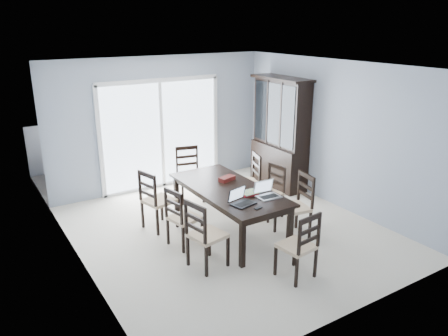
{
  "coord_description": "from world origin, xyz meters",
  "views": [
    {
      "loc": [
        -3.43,
        -5.32,
        3.19
      ],
      "look_at": [
        -0.09,
        0.0,
        1.09
      ],
      "focal_mm": 35.0,
      "sensor_mm": 36.0,
      "label": 1
    }
  ],
  "objects": [
    {
      "name": "ceiling",
      "position": [
        0.0,
        0.0,
        2.6
      ],
      "size": [
        5.0,
        5.0,
        0.0
      ],
      "primitive_type": "plane",
      "rotation": [
        3.14,
        0.0,
        0.0
      ],
      "color": "white",
      "rests_on": "back_wall"
    },
    {
      "name": "floor",
      "position": [
        0.0,
        0.0,
        0.0
      ],
      "size": [
        5.0,
        5.0,
        0.0
      ],
      "primitive_type": "plane",
      "color": "beige",
      "rests_on": "ground"
    },
    {
      "name": "cell_phone",
      "position": [
        -0.08,
        -0.89,
        0.76
      ],
      "size": [
        0.12,
        0.07,
        0.01
      ],
      "primitive_type": "cube",
      "rotation": [
        0.0,
        0.0,
        0.16
      ],
      "color": "black",
      "rests_on": "dining_table"
    },
    {
      "name": "chair_end_far",
      "position": [
        0.12,
        1.58,
        0.61
      ],
      "size": [
        0.52,
        0.53,
        1.16
      ],
      "rotation": [
        0.0,
        0.0,
        2.91
      ],
      "color": "black",
      "rests_on": "floor"
    },
    {
      "name": "laptop_dark",
      "position": [
        -0.17,
        -0.66,
        0.81
      ],
      "size": [
        0.37,
        0.3,
        0.23
      ],
      "rotation": [
        0.0,
        0.0,
        0.22
      ],
      "color": "black",
      "rests_on": "dining_table"
    },
    {
      "name": "wall_left",
      "position": [
        -2.25,
        0.0,
        1.3
      ],
      "size": [
        0.02,
        5.0,
        2.6
      ],
      "primitive_type": "cube",
      "color": "#8E99AA",
      "rests_on": "floor"
    },
    {
      "name": "china_hutch",
      "position": [
        2.02,
        1.25,
        1.07
      ],
      "size": [
        0.5,
        1.38,
        2.2
      ],
      "color": "black",
      "rests_on": "floor"
    },
    {
      "name": "chair_right_near",
      "position": [
        0.87,
        -0.66,
        0.61
      ],
      "size": [
        0.51,
        0.5,
        1.16
      ],
      "rotation": [
        0.0,
        0.0,
        1.4
      ],
      "color": "black",
      "rests_on": "floor"
    },
    {
      "name": "chair_end_near",
      "position": [
        0.05,
        -1.65,
        0.57
      ],
      "size": [
        0.45,
        0.46,
        1.08
      ],
      "rotation": [
        0.0,
        0.0,
        0.12
      ],
      "color": "black",
      "rests_on": "floor"
    },
    {
      "name": "chair_right_mid",
      "position": [
        0.97,
        0.13,
        0.55
      ],
      "size": [
        0.45,
        0.44,
        1.03
      ],
      "rotation": [
        0.0,
        0.0,
        1.71
      ],
      "color": "black",
      "rests_on": "floor"
    },
    {
      "name": "book_stack",
      "position": [
        0.11,
        -0.4,
        0.77
      ],
      "size": [
        0.28,
        0.21,
        0.04
      ],
      "rotation": [
        0.0,
        0.0,
        -0.1
      ],
      "color": "maroon",
      "rests_on": "dining_table"
    },
    {
      "name": "balcony",
      "position": [
        0.0,
        3.5,
        -0.05
      ],
      "size": [
        4.5,
        2.0,
        0.1
      ],
      "primitive_type": "cube",
      "color": "gray",
      "rests_on": "ground"
    },
    {
      "name": "chair_left_near",
      "position": [
        -0.9,
        -0.74,
        0.6
      ],
      "size": [
        0.51,
        0.5,
        1.14
      ],
      "rotation": [
        0.0,
        0.0,
        -1.38
      ],
      "color": "black",
      "rests_on": "floor"
    },
    {
      "name": "hot_tub",
      "position": [
        -0.38,
        3.69,
        0.44
      ],
      "size": [
        1.77,
        1.6,
        0.87
      ],
      "rotation": [
        0.0,
        0.0,
        0.06
      ],
      "color": "maroon",
      "rests_on": "balcony"
    },
    {
      "name": "railing",
      "position": [
        0.0,
        4.5,
        0.55
      ],
      "size": [
        4.5,
        0.06,
        1.1
      ],
      "primitive_type": "cube",
      "color": "#99999E",
      "rests_on": "balcony"
    },
    {
      "name": "sliding_door",
      "position": [
        0.0,
        2.48,
        1.09
      ],
      "size": [
        2.52,
        0.05,
        2.18
      ],
      "color": "silver",
      "rests_on": "floor"
    },
    {
      "name": "wall_right",
      "position": [
        2.25,
        0.0,
        1.3
      ],
      "size": [
        0.02,
        5.0,
        2.6
      ],
      "primitive_type": "cube",
      "color": "#8E99AA",
      "rests_on": "floor"
    },
    {
      "name": "chair_right_far",
      "position": [
        0.88,
        0.64,
        0.61
      ],
      "size": [
        0.55,
        0.54,
        1.14
      ],
      "rotation": [
        0.0,
        0.0,
        1.26
      ],
      "color": "black",
      "rests_on": "floor"
    },
    {
      "name": "back_wall",
      "position": [
        0.0,
        2.5,
        1.3
      ],
      "size": [
        4.5,
        0.02,
        2.6
      ],
      "primitive_type": "cube",
      "color": "#8E99AA",
      "rests_on": "floor"
    },
    {
      "name": "chair_left_mid",
      "position": [
        -0.88,
        -0.04,
        0.57
      ],
      "size": [
        0.49,
        0.48,
        1.07
      ],
      "rotation": [
        0.0,
        0.0,
        -1.36
      ],
      "color": "black",
      "rests_on": "floor"
    },
    {
      "name": "game_box",
      "position": [
        0.15,
        0.29,
        0.78
      ],
      "size": [
        0.3,
        0.2,
        0.07
      ],
      "primitive_type": "cube",
      "rotation": [
        0.0,
        0.0,
        0.25
      ],
      "color": "#4A140E",
      "rests_on": "dining_table"
    },
    {
      "name": "laptop_silver",
      "position": [
        0.29,
        -0.64,
        0.81
      ],
      "size": [
        0.35,
        0.25,
        0.23
      ],
      "rotation": [
        0.0,
        0.0,
        -0.04
      ],
      "color": "#BBBBBE",
      "rests_on": "dining_table"
    },
    {
      "name": "dining_table",
      "position": [
        0.0,
        0.0,
        0.67
      ],
      "size": [
        1.0,
        2.2,
        0.75
      ],
      "color": "black",
      "rests_on": "floor"
    },
    {
      "name": "chair_left_far",
      "position": [
        -0.97,
        0.69,
        0.61
      ],
      "size": [
        0.54,
        0.53,
        1.16
      ],
      "rotation": [
        0.0,
        0.0,
        -1.33
      ],
      "color": "black",
      "rests_on": "floor"
    }
  ]
}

